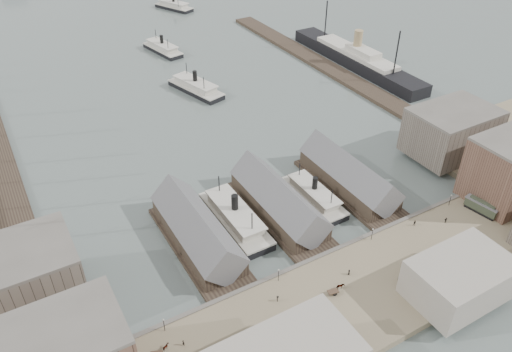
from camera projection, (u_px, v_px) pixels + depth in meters
ground at (311, 249)px, 136.20m from camera, size 900.00×900.00×0.00m
quay at (359, 295)px, 121.47m from camera, size 180.00×30.00×2.00m
seawall at (323, 257)px, 131.86m from camera, size 180.00×1.20×2.30m
east_wharf at (337, 72)px, 231.39m from camera, size 10.00×180.00×1.60m
ferry_shed_west at (197, 232)px, 134.83m from camera, size 14.00×42.00×12.60m
ferry_shed_center at (278, 202)px, 145.48m from camera, size 14.00×42.00×12.60m
ferry_shed_east at (349, 176)px, 156.13m from camera, size 14.00×42.00×12.60m
warehouse_west_back at (20, 279)px, 115.08m from camera, size 26.00×20.00×14.00m
warehouse_east_back at (451, 132)px, 169.21m from camera, size 28.00×20.00×15.00m
street_bldg_center at (461, 279)px, 117.72m from camera, size 24.00×16.00×10.00m
lamp_post_far_w at (164, 323)px, 110.10m from camera, size 0.44×0.44×3.92m
lamp_post_near_w at (279, 273)px, 122.39m from camera, size 0.44×0.44×3.92m
lamp_post_near_e at (372, 232)px, 134.68m from camera, size 0.44×0.44×3.92m
lamp_post_far_e at (451, 198)px, 146.97m from camera, size 0.44×0.44×3.92m
ferry_docked_west at (235, 217)px, 143.20m from camera, size 9.17×30.55×10.91m
ferry_docked_east at (314, 195)px, 152.38m from camera, size 7.68×25.60×9.14m
ferry_open_near at (196, 87)px, 214.89m from camera, size 15.75×29.93×10.24m
ferry_open_mid at (163, 48)px, 252.92m from camera, size 12.81×27.22×9.35m
ferry_open_far at (174, 6)px, 312.31m from camera, size 17.86×27.19×9.38m
ocean_steamer at (356, 58)px, 237.91m from camera, size 11.76×85.96×17.19m
tram at (481, 207)px, 144.85m from camera, size 4.24×10.19×3.52m
horse_cart_left at (163, 349)px, 106.84m from camera, size 4.76×2.84×1.49m
horse_cart_center at (338, 288)px, 120.82m from camera, size 5.01×2.08×1.65m
horse_cart_right at (421, 280)px, 122.98m from camera, size 4.79×2.59×1.56m
pedestrian_0 at (183, 343)px, 108.05m from camera, size 0.66×0.74×1.66m
pedestrian_2 at (278, 299)px, 118.07m from camera, size 1.25×1.26×1.74m
pedestrian_3 at (306, 327)px, 111.31m from camera, size 1.00×1.03×1.73m
pedestrian_4 at (349, 272)px, 125.19m from camera, size 0.90×0.91×1.58m
pedestrian_5 at (398, 278)px, 123.45m from camera, size 0.73×0.71×1.62m
pedestrian_6 at (415, 223)px, 140.44m from camera, size 1.10×1.08×1.79m
pedestrian_7 at (447, 265)px, 126.99m from camera, size 1.15×1.35×1.81m
pedestrian_8 at (446, 220)px, 141.58m from camera, size 1.13×0.82×1.78m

